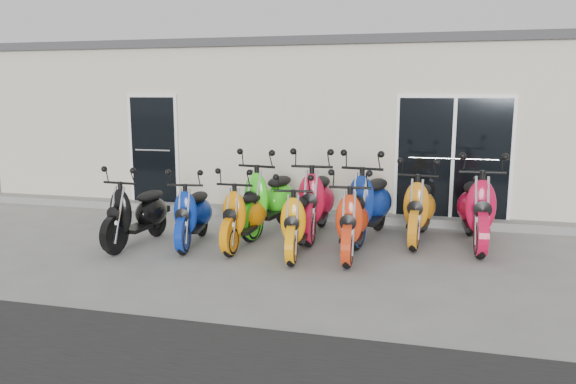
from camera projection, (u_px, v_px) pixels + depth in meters
The scene contains 16 objects.
ground at pixel (278, 246), 8.67m from camera, with size 80.00×80.00×0.00m, color gray.
building at pixel (336, 124), 13.34m from camera, with size 14.00×6.00×3.20m, color beige.
roof_cap at pixel (337, 52), 13.05m from camera, with size 14.20×6.20×0.16m, color #3F3F42.
front_step at pixel (307, 214), 10.58m from camera, with size 14.00×0.40×0.15m, color gray.
door_left at pixel (154, 147), 11.30m from camera, with size 1.07×0.08×2.22m, color black.
door_right at pixel (453, 155), 9.88m from camera, with size 2.02×0.08×2.22m, color black.
scooter_front_black at pixel (137, 204), 8.65m from camera, with size 0.63×1.74×1.29m, color black, non-canonical shape.
scooter_front_blue at pixel (193, 206), 8.67m from camera, with size 0.61×1.68×1.24m, color #092797, non-canonical shape.
scooter_front_orange_a at pixel (244, 206), 8.56m from camera, with size 0.63×1.72×1.27m, color orange, non-canonical shape.
scooter_front_orange_b at pixel (297, 213), 8.13m from camera, with size 0.62×1.70×1.25m, color orange, non-canonical shape.
scooter_front_red at pixel (352, 211), 8.07m from camera, with size 0.66×1.80×1.33m, color red, non-canonical shape.
scooter_back_green at pixel (269, 190), 9.40m from camera, with size 0.72×1.99×1.47m, color #37E61B, non-canonical shape.
scooter_back_red at pixel (316, 191), 9.17m from camera, with size 0.74×2.04×1.51m, color red, non-canonical shape.
scooter_back_blue at pixel (370, 194), 8.96m from camera, with size 0.74×2.03×1.50m, color navy, non-canonical shape.
scooter_back_yellow at pixel (420, 199), 8.86m from camera, with size 0.68×1.88×1.39m, color orange, non-canonical shape.
scooter_back_extra at pixel (477, 198), 8.56m from camera, with size 0.74×2.04×1.51m, color red, non-canonical shape.
Camera 1 is at (2.24, -8.08, 2.35)m, focal length 35.00 mm.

